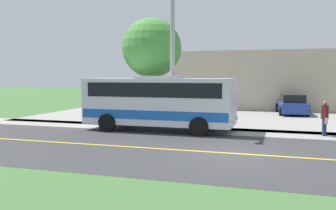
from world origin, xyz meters
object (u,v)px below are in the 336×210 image
object	(u,v)px
pedestrian_with_bags	(325,117)
street_light_pole	(172,40)
parked_car_near	(292,105)
tree_curbside	(152,48)
shuttle_bus_front	(160,100)
commercial_building	(293,80)

from	to	relation	value
pedestrian_with_bags	street_light_pole	world-z (taller)	street_light_pole
parked_car_near	tree_curbside	xyz separation A→B (m)	(7.41, -8.15, 3.71)
shuttle_bus_front	tree_curbside	distance (m)	4.28
pedestrian_with_bags	commercial_building	world-z (taller)	commercial_building
parked_car_near	tree_curbside	bearing A→B (deg)	-47.71
shuttle_bus_front	parked_car_near	world-z (taller)	shuttle_bus_front
commercial_building	pedestrian_with_bags	bearing A→B (deg)	3.56
commercial_building	street_light_pole	bearing A→B (deg)	-21.03
pedestrian_with_bags	street_light_pole	xyz separation A→B (m)	(0.34, -7.36, 3.73)
street_light_pole	parked_car_near	bearing A→B (deg)	148.23
pedestrian_with_bags	parked_car_near	xyz separation A→B (m)	(-9.59, -1.21, -0.18)
shuttle_bus_front	commercial_building	distance (m)	18.21
pedestrian_with_bags	tree_curbside	world-z (taller)	tree_curbside
shuttle_bus_front	tree_curbside	size ratio (longest dim) A/B	1.24
street_light_pole	parked_car_near	distance (m)	12.32
parked_car_near	commercial_building	distance (m)	6.81
shuttle_bus_front	commercial_building	bearing A→B (deg)	157.72
shuttle_bus_front	street_light_pole	distance (m)	3.13
shuttle_bus_front	pedestrian_with_bags	xyz separation A→B (m)	(-0.65, 7.91, -0.66)
shuttle_bus_front	tree_curbside	xyz separation A→B (m)	(-2.83, -1.45, 2.86)
commercial_building	tree_curbside	bearing A→B (deg)	-30.81
street_light_pole	pedestrian_with_bags	bearing A→B (deg)	92.62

